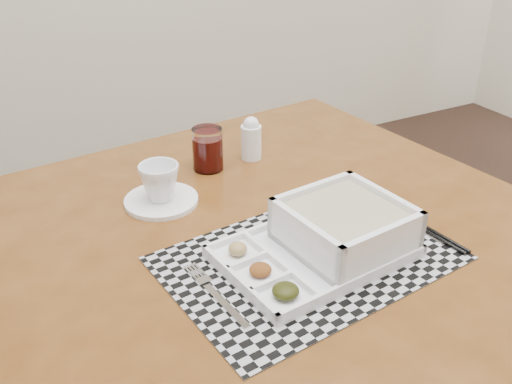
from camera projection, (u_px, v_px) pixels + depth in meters
dining_table at (276, 264)px, 1.11m from camera, size 1.16×1.16×0.79m
placemat at (308, 258)px, 0.99m from camera, size 0.52×0.38×0.00m
serving_tray at (336, 235)px, 0.99m from camera, size 0.34×0.25×0.09m
fork at (216, 292)px, 0.90m from camera, size 0.04×0.19×0.00m
spoon at (388, 211)px, 1.12m from camera, size 0.04×0.18×0.01m
chopsticks at (415, 223)px, 1.08m from camera, size 0.04×0.24×0.01m
saucer at (161, 201)px, 1.16m from camera, size 0.15×0.15×0.01m
cup at (160, 182)px, 1.13m from camera, size 0.10×0.10×0.08m
juice_glass at (208, 151)px, 1.27m from camera, size 0.07×0.07×0.10m
creamer_bottle at (251, 139)px, 1.32m from camera, size 0.05×0.05×0.10m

